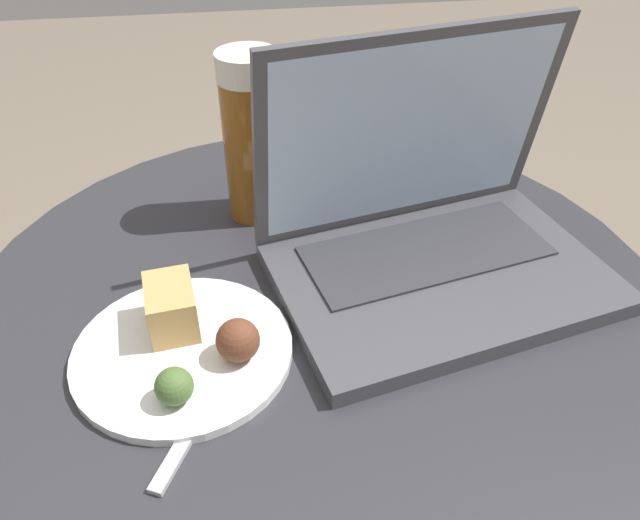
{
  "coord_description": "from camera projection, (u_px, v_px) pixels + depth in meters",
  "views": [
    {
      "loc": [
        -0.07,
        -0.48,
        0.99
      ],
      "look_at": [
        -0.0,
        -0.04,
        0.65
      ],
      "focal_mm": 35.0,
      "sensor_mm": 36.0,
      "label": 1
    }
  ],
  "objects": [
    {
      "name": "snack_plate",
      "position": [
        186.0,
        342.0,
        0.56
      ],
      "size": [
        0.2,
        0.2,
        0.05
      ],
      "color": "white",
      "rests_on": "table"
    },
    {
      "name": "table",
      "position": [
        318.0,
        400.0,
        0.74
      ],
      "size": [
        0.71,
        0.71,
        0.58
      ],
      "color": "#515156",
      "rests_on": "ground_plane"
    },
    {
      "name": "laptop",
      "position": [
        429.0,
        228.0,
        0.64
      ],
      "size": [
        0.37,
        0.29,
        0.24
      ],
      "color": "#47474C",
      "rests_on": "table"
    },
    {
      "name": "beer_glass",
      "position": [
        252.0,
        138.0,
        0.69
      ],
      "size": [
        0.07,
        0.07,
        0.19
      ],
      "color": "brown",
      "rests_on": "table"
    },
    {
      "name": "fork",
      "position": [
        216.0,
        387.0,
        0.53
      ],
      "size": [
        0.1,
        0.17,
        0.0
      ],
      "color": "#B2B2B7",
      "rests_on": "table"
    }
  ]
}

